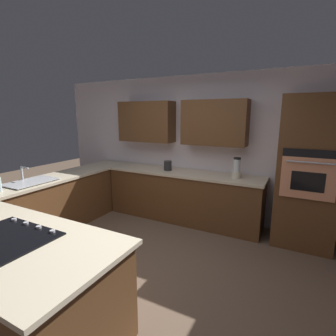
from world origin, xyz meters
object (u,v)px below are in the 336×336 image
kettle (168,166)px  wall_oven (308,173)px  cooktop (7,237)px  blender (237,169)px  sink_unit (31,181)px

kettle → wall_oven: bearing=-179.9°
wall_oven → cooktop: size_ratio=2.86×
blender → kettle: bearing=0.0°
wall_oven → sink_unit: bearing=25.2°
sink_unit → kettle: bearing=-129.6°
blender → wall_oven: bearing=-179.9°
wall_oven → cooktop: bearing=53.0°
sink_unit → cooktop: bearing=140.5°
kettle → blender: bearing=-180.0°
cooktop → kettle: 2.93m
blender → kettle: size_ratio=1.88×
sink_unit → blender: bearing=-147.2°
cooktop → blender: bearing=-112.5°
cooktop → kettle: (0.04, -2.93, 0.08)m
wall_oven → blender: bearing=0.1°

